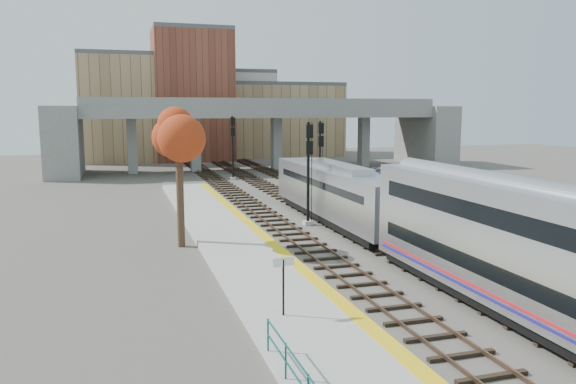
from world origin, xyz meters
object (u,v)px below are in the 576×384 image
object	(u,v)px
car_b	(383,179)
car_c	(386,174)
signal_mast_far	(233,148)
tree	(179,138)
signal_mast_mid	(320,162)
locomotive	(336,192)
signal_mast_near	(308,174)
car_a	(379,183)

from	to	relation	value
car_b	car_c	bearing A→B (deg)	65.81
car_b	car_c	size ratio (longest dim) A/B	0.73
signal_mast_far	tree	xyz separation A→B (m)	(-9.28, -30.38, 2.81)
signal_mast_mid	locomotive	bearing A→B (deg)	-102.98
signal_mast_near	car_a	xyz separation A→B (m)	(12.78, 14.82, -2.99)
signal_mast_near	car_b	distance (m)	23.51
signal_mast_near	signal_mast_far	size ratio (longest dim) A/B	0.99
locomotive	car_b	size ratio (longest dim) A/B	5.67
signal_mast_mid	car_c	bearing A→B (deg)	44.17
car_b	car_c	world-z (taller)	car_c
signal_mast_mid	tree	bearing A→B (deg)	-137.02
tree	car_a	size ratio (longest dim) A/B	2.46
car_a	car_c	distance (m)	7.25
signal_mast_mid	car_c	distance (m)	17.70
signal_mast_near	signal_mast_far	bearing A→B (deg)	90.00
tree	car_c	distance (m)	36.22
signal_mast_far	tree	size ratio (longest dim) A/B	0.84
locomotive	signal_mast_near	xyz separation A→B (m)	(-2.10, -0.12, 1.36)
signal_mast_far	car_c	world-z (taller)	signal_mast_far
tree	car_c	world-z (taller)	tree
signal_mast_near	tree	size ratio (longest dim) A/B	0.83
car_c	car_b	bearing A→B (deg)	-127.31
locomotive	signal_mast_near	world-z (taller)	signal_mast_near
signal_mast_near	car_c	xyz separation A→B (m)	(16.63, 20.96, -2.93)
signal_mast_mid	car_b	bearing A→B (deg)	40.60
signal_mast_mid	car_a	distance (m)	10.96
tree	car_b	bearing A→B (deg)	41.94
signal_mast_near	car_b	bearing A→B (deg)	50.51
tree	signal_mast_mid	bearing A→B (deg)	42.98
signal_mast_mid	signal_mast_far	xyz separation A→B (m)	(-4.10, 17.91, 0.15)
locomotive	signal_mast_mid	xyz separation A→B (m)	(2.00, 8.67, 1.26)
signal_mast_mid	tree	xyz separation A→B (m)	(-13.38, -12.47, 2.96)
locomotive	signal_mast_near	bearing A→B (deg)	-176.74
car_c	signal_mast_far	bearing A→B (deg)	154.87
signal_mast_near	signal_mast_mid	bearing A→B (deg)	65.00
locomotive	car_a	xyz separation A→B (m)	(10.68, 14.70, -1.63)
tree	car_b	size ratio (longest dim) A/B	2.61
tree	car_a	world-z (taller)	tree
signal_mast_near	locomotive	bearing A→B (deg)	3.26
signal_mast_near	car_b	xyz separation A→B (m)	(14.83, 17.99, -3.04)
signal_mast_far	tree	world-z (taller)	tree
locomotive	signal_mast_far	bearing A→B (deg)	94.52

